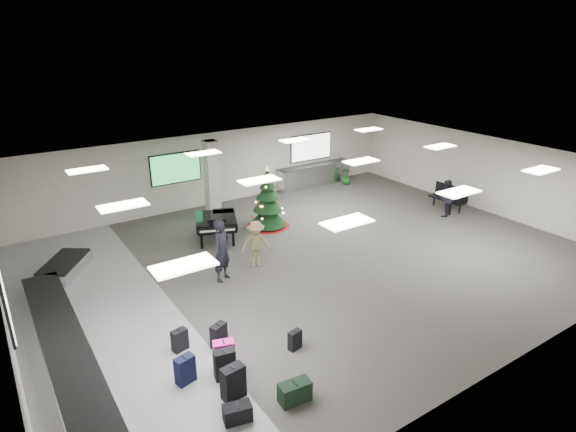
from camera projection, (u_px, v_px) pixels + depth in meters
ground at (312, 259)px, 16.39m from camera, size 18.00×18.00×0.00m
room_envelope at (292, 191)px, 15.87m from camera, size 18.02×14.02×3.21m
baggage_carousel at (65, 328)px, 12.20m from camera, size 2.28×9.71×0.43m
service_counter at (314, 175)px, 23.94m from camera, size 4.05×0.65×1.08m
suitcase_0 at (233, 382)px, 10.08m from camera, size 0.52×0.33×0.79m
suitcase_1 at (225, 364)px, 10.66m from camera, size 0.50×0.33×0.74m
pink_suitcase at (224, 356)px, 10.93m from camera, size 0.53×0.40×0.76m
suitcase_3 at (219, 335)px, 11.76m from camera, size 0.47×0.37×0.64m
navy_suitcase at (185, 370)px, 10.54m from camera, size 0.47×0.34×0.67m
green_duffel at (295, 392)px, 10.04m from camera, size 0.71×0.40×0.47m
suitcase_7 at (295, 340)px, 11.69m from camera, size 0.37×0.25×0.51m
suitcase_8 at (180, 340)px, 11.63m from camera, size 0.42×0.30×0.58m
black_duffel at (238, 413)px, 9.54m from camera, size 0.62×0.43×0.39m
christmas_tree at (268, 206)px, 18.85m from camera, size 1.72×1.72×2.46m
grand_piano at (216, 222)px, 17.56m from camera, size 2.00×2.24×1.06m
bench at (449, 196)px, 20.79m from camera, size 0.64×1.67×1.04m
traveler_a at (222, 251)px, 14.69m from camera, size 0.87×0.78×1.99m
traveler_b at (256, 244)px, 15.63m from camera, size 1.15×0.85×1.59m
traveler_bench at (446, 198)px, 19.92m from camera, size 0.90×0.78×1.57m
potted_plant_left at (270, 189)px, 22.19m from camera, size 0.61×0.62×0.88m
potted_plant_right at (346, 176)px, 24.23m from camera, size 0.65×0.65×0.82m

